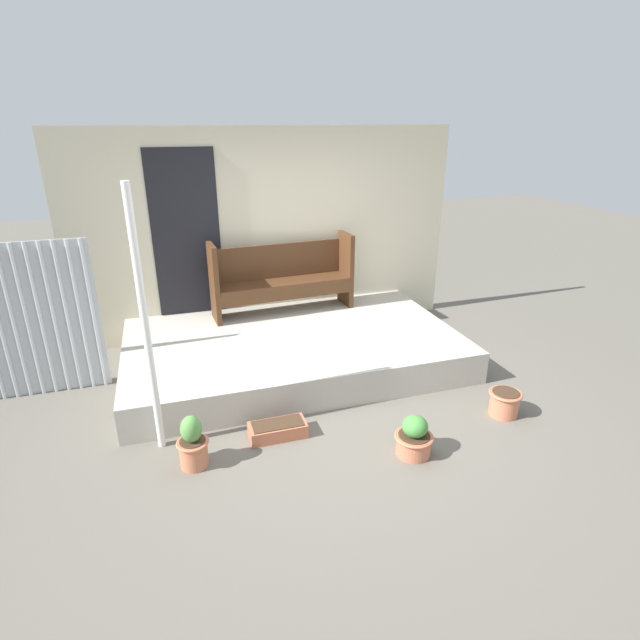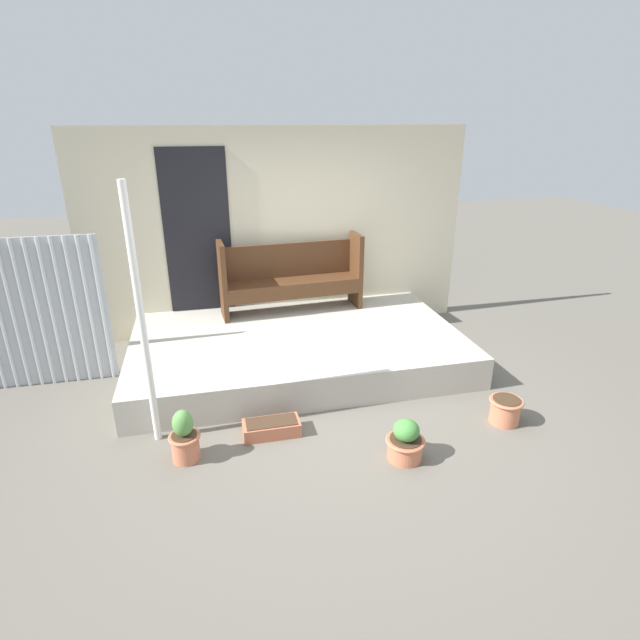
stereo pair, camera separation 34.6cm
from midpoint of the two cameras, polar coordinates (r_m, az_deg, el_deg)
ground_plane at (r=4.98m, az=2.92°, el=-10.36°), size 24.00×24.00×0.00m
porch_slab at (r=5.81m, az=-0.88°, el=-3.31°), size 3.72×2.20×0.36m
house_wall at (r=6.50m, az=-3.47°, el=9.87°), size 4.92×0.08×2.60m
support_post at (r=4.25m, az=-17.54°, el=-0.24°), size 0.06×0.06×2.25m
bench at (r=6.33m, az=-1.76°, el=5.27°), size 1.80×0.52×0.95m
flower_pot_left at (r=4.34m, az=-12.98°, el=-13.11°), size 0.27×0.27×0.47m
flower_pot_middle at (r=4.37m, az=12.05°, el=-13.52°), size 0.33×0.33×0.37m
flower_pot_right at (r=5.11m, az=22.28°, el=-9.48°), size 0.31×0.31×0.25m
planter_box_rect at (r=4.62m, az=-3.39°, el=-12.24°), size 0.51×0.24×0.14m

